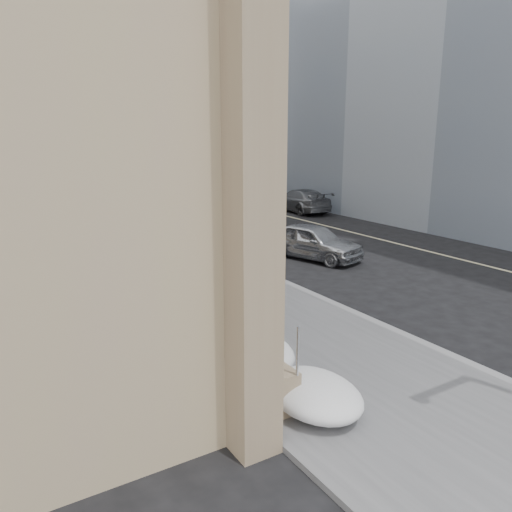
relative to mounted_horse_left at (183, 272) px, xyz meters
The scene contains 15 objects.
ground 4.38m from the mounted_horse_left, 72.06° to the right, with size 140.00×140.00×0.00m, color black.
sidewalk 6.23m from the mounted_horse_left, 77.76° to the left, with size 5.00×80.00×0.12m, color #4D4D4F.
curb 7.25m from the mounted_horse_left, 56.80° to the left, with size 0.24×80.00×0.12m, color slate.
lane_line 13.28m from the mounted_horse_left, 26.91° to the left, with size 0.15×70.00×0.01m, color #BFB78C.
far_podium 17.85m from the mounted_horse_left, 19.62° to the left, with size 2.00×80.00×4.00m, color #816D53.
bg_building_mid 57.68m from the mounted_horse_left, 84.59° to the left, with size 30.00×12.00×28.00m, color slate.
streetlight_mid 11.29m from the mounted_horse_left, 67.98° to the left, with size 1.71×0.24×8.00m.
streetlight_far 30.45m from the mounted_horse_left, 82.33° to the left, with size 1.71×0.24×8.00m.
traffic_signal 18.51m from the mounted_horse_left, 79.38° to the left, with size 4.10×0.22×6.00m.
snow_bank 4.16m from the mounted_horse_left, 91.71° to the left, with size 1.70×18.10×0.76m.
mounted_horse_left is the anchor object (origin of this frame).
mounted_horse_right 2.17m from the mounted_horse_left, 24.17° to the left, with size 1.99×2.13×2.63m.
pedestrian 1.83m from the mounted_horse_left, 25.40° to the right, with size 1.10×0.46×1.89m, color black.
car_silver 7.53m from the mounted_horse_left, 23.88° to the left, with size 1.66×4.12×1.40m, color #A6A9AE.
car_grey 18.66m from the mounted_horse_left, 43.65° to the left, with size 2.00×4.91×1.43m, color #5A5D62.
Camera 1 is at (-6.49, -8.30, 5.00)m, focal length 35.00 mm.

